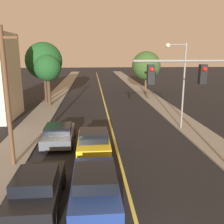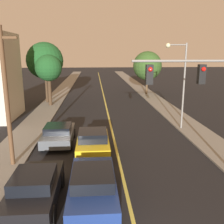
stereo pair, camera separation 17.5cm
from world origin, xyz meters
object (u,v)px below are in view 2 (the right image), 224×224
car_outer_lane_front (35,188)px  traffic_signal_mast (207,91)px  tree_right_near (147,66)px  utility_pole_left (6,96)px  tree_left_far (48,68)px  car_outer_lane_second (59,134)px  streetlamp_right (180,75)px  tree_left_near (45,61)px  car_near_lane_second (93,142)px  car_near_lane_front (93,184)px

car_outer_lane_front → traffic_signal_mast: traffic_signal_mast is taller
car_outer_lane_front → tree_right_near: 29.25m
utility_pole_left → traffic_signal_mast: bearing=-11.1°
utility_pole_left → tree_left_far: size_ratio=1.26×
tree_left_far → tree_right_near: (13.00, 7.30, -0.16)m
car_outer_lane_second → tree_left_far: tree_left_far is taller
streetlamp_right → tree_left_far: size_ratio=1.16×
tree_left_near → tree_left_far: size_ratio=1.24×
streetlamp_right → utility_pole_left: utility_pole_left is taller
car_outer_lane_front → tree_left_near: (-3.34, 21.57, 4.41)m
streetlamp_right → utility_pole_left: bearing=-152.1°
car_near_lane_second → tree_left_far: (-5.03, 14.83, 3.58)m
tree_left_near → tree_right_near: size_ratio=1.17×
car_outer_lane_front → utility_pole_left: size_ratio=0.57×
streetlamp_right → traffic_signal_mast: bearing=-99.9°
car_near_lane_second → car_outer_lane_second: bearing=138.7°
car_near_lane_front → traffic_signal_mast: bearing=17.6°
car_outer_lane_front → tree_right_near: size_ratio=0.68×
car_near_lane_second → car_outer_lane_second: size_ratio=0.97×
car_near_lane_front → car_near_lane_second: bearing=90.0°
car_near_lane_second → traffic_signal_mast: bearing=-29.9°
car_outer_lane_front → tree_left_near: size_ratio=0.58×
car_outer_lane_front → utility_pole_left: 5.40m
car_outer_lane_second → traffic_signal_mast: 10.10m
car_outer_lane_front → car_outer_lane_second: 7.09m
car_near_lane_front → car_outer_lane_front: size_ratio=1.11×
car_near_lane_second → utility_pole_left: (-4.47, -1.19, 3.15)m
car_outer_lane_front → traffic_signal_mast: bearing=13.5°
traffic_signal_mast → tree_left_far: bearing=120.3°
car_outer_lane_second → tree_left_near: (-3.34, 14.48, 4.47)m
traffic_signal_mast → utility_pole_left: size_ratio=0.80×
car_near_lane_front → car_outer_lane_second: (-2.37, 6.95, -0.02)m
tree_left_far → streetlamp_right: bearing=-40.2°
car_near_lane_second → tree_left_far: tree_left_far is taller
tree_left_near → tree_left_far: (0.67, -1.74, -0.79)m
traffic_signal_mast → tree_left_far: (-10.49, 17.96, -0.01)m
tree_left_far → car_near_lane_front: bearing=-75.7°
tree_left_far → tree_right_near: 14.92m
streetlamp_right → car_near_lane_second: bearing=-145.0°
car_near_lane_front → car_outer_lane_second: size_ratio=1.15×
utility_pole_left → car_near_lane_second: bearing=14.9°
traffic_signal_mast → tree_right_near: tree_right_near is taller
traffic_signal_mast → tree_left_near: bearing=119.5°
car_near_lane_front → tree_right_near: tree_right_near is taller
car_outer_lane_second → tree_left_far: bearing=101.8°
traffic_signal_mast → streetlamp_right: size_ratio=0.88×
car_near_lane_front → traffic_signal_mast: traffic_signal_mast is taller
car_near_lane_front → tree_left_far: (-5.03, 19.70, 3.65)m
traffic_signal_mast → utility_pole_left: bearing=168.9°
streetlamp_right → tree_right_near: 17.38m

